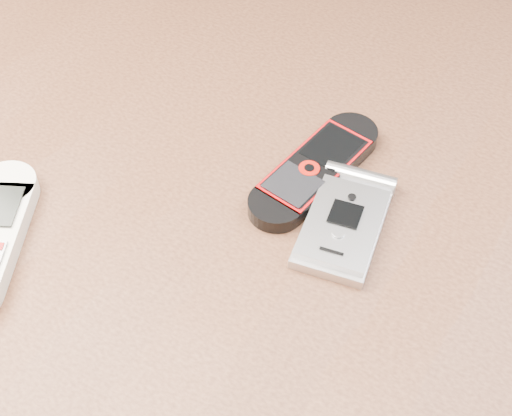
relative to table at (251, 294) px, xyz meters
The scene contains 3 objects.
table is the anchor object (origin of this frame).
nokia_black_red 0.13m from the table, 69.89° to the left, with size 0.04×0.14×0.01m, color black.
motorola_razr 0.13m from the table, 18.46° to the left, with size 0.05×0.10×0.02m, color silver.
Camera 1 is at (0.18, -0.29, 1.15)m, focal length 50.00 mm.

